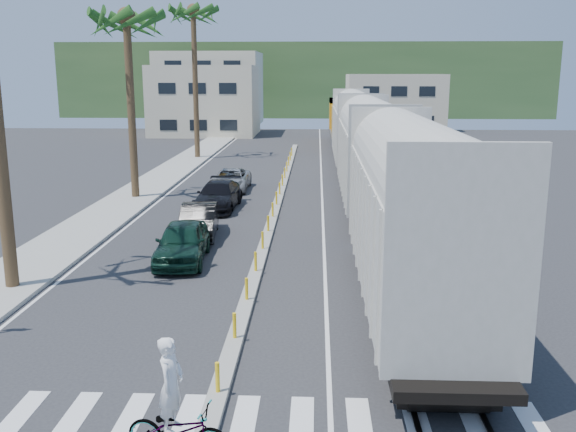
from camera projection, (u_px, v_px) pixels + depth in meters
The scene contains 15 objects.
ground at pixel (224, 377), 15.33m from camera, with size 140.00×140.00×0.00m, color #28282B.
sidewalk at pixel (146, 188), 40.06m from camera, with size 3.00×90.00×0.15m, color gray.
rails at pixel (359, 183), 42.41m from camera, with size 1.56×100.00×0.06m.
median at pixel (276, 206), 34.77m from camera, with size 0.45×60.00×0.85m.
crosswalk at pixel (211, 421), 13.38m from camera, with size 14.00×2.20×0.01m, color silver.
lane_markings at pixel (247, 190), 39.80m from camera, with size 9.42×90.00×0.01m.
freight_train at pixel (363, 144), 39.06m from camera, with size 3.00×60.94×5.85m.
palm_trees at pixel (133, 5), 35.47m from camera, with size 3.50×37.20×13.75m.
buildings at pixel (252, 95), 84.53m from camera, with size 38.00×27.00×10.00m.
hillside at pixel (305, 80), 111.53m from camera, with size 80.00×20.00×12.00m, color #385628.
car_lead at pixel (182, 242), 24.57m from camera, with size 2.11×4.66×1.55m, color black.
car_second at pixel (199, 221), 28.32m from camera, with size 1.92×4.50×1.44m, color black.
car_third at pixel (218, 196), 34.15m from camera, with size 2.28×5.15×1.47m, color black.
car_rear at pixel (231, 180), 39.77m from camera, with size 2.21×4.74×1.31m, color #A0A2A5.
cyclist at pixel (177, 419), 12.02m from camera, with size 1.40×2.27×2.40m.
Camera 1 is at (2.16, -14.04, 7.10)m, focal length 40.00 mm.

